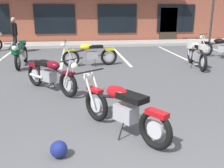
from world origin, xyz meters
name	(u,v)px	position (x,y,z in m)	size (l,w,h in m)	color
ground_plane	(106,93)	(0.00, 4.19, 0.00)	(80.00, 80.00, 0.00)	#515154
sidewalk_kerb	(88,44)	(0.00, 13.06, 0.07)	(22.00, 1.80, 0.14)	#A8A59E
brick_storefront_building	(84,8)	(0.00, 16.93, 2.07)	(18.72, 6.72, 4.13)	brown
painted_stall_lines	(92,56)	(0.00, 9.46, 0.00)	(13.12, 4.80, 0.01)	silver
motorcycle_foreground_classic	(122,108)	(0.01, 1.95, 0.46)	(1.41, 1.83, 0.98)	black
motorcycle_red_sportbike	(196,52)	(3.68, 6.86, 0.53)	(0.72, 2.10, 0.98)	black
motorcycle_black_cruiser	(20,53)	(-2.75, 7.71, 0.53)	(0.66, 2.11, 0.98)	black
motorcycle_silver_naked	(51,74)	(-1.40, 4.53, 0.46)	(1.55, 1.74, 0.98)	black
motorcycle_orange_scrambler	(89,54)	(-0.23, 7.47, 0.46)	(2.11, 0.67, 0.98)	black
motorcycle_cream_vintage	(221,47)	(5.51, 8.28, 0.46)	(1.42, 1.83, 0.98)	black
person_in_shorts_foreground	(14,33)	(-3.62, 11.03, 0.95)	(0.39, 0.59, 1.68)	black
helmet_on_pavement	(59,149)	(-1.04, 1.30, 0.13)	(0.26, 0.26, 0.26)	navy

